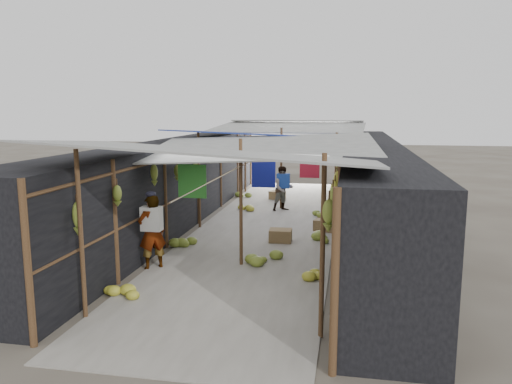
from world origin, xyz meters
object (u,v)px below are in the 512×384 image
Objects in this scene: crate_near at (280,236)px; vendor_elderly at (152,232)px; black_basin at (326,226)px; shopper_blue at (283,189)px; vendor_seated at (335,194)px.

vendor_elderly is at bearing -135.39° from crate_near.
shopper_blue is at bearing 123.16° from black_basin.
shopper_blue is (-1.46, 2.23, 0.61)m from black_basin.
crate_near is at bearing 1.00° from vendor_seated.
shopper_blue is at bearing 93.76° from crate_near.
shopper_blue is (1.81, 6.23, -0.05)m from vendor_elderly.
vendor_seated is (1.15, 4.90, 0.25)m from crate_near.
crate_near reaches higher than black_basin.
crate_near is 0.35× the size of vendor_elderly.
vendor_elderly is 8.11m from vendor_seated.
crate_near is 0.65× the size of vendor_seated.
shopper_blue is 1.97m from vendor_seated.
vendor_elderly reaches higher than black_basin.
crate_near is 0.88× the size of black_basin.
shopper_blue is at bearing -144.13° from vendor_elderly.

